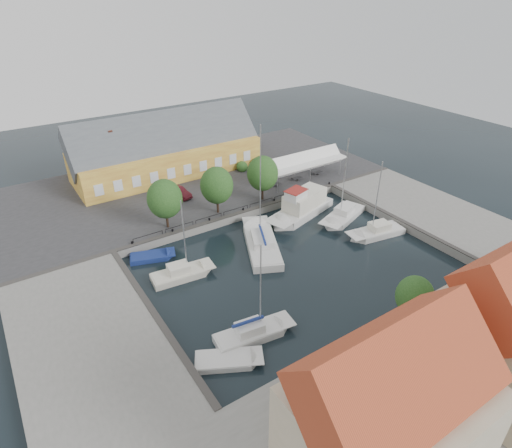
{
  "coord_description": "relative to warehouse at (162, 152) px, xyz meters",
  "views": [
    {
      "loc": [
        -24.85,
        -31.86,
        27.41
      ],
      "look_at": [
        0.0,
        6.0,
        1.5
      ],
      "focal_mm": 30.0,
      "sensor_mm": 36.0,
      "label": 1
    }
  ],
  "objects": [
    {
      "name": "car_red",
      "position": [
        -1.62,
        -9.23,
        -2.75
      ],
      "size": [
        2.37,
        4.34,
        1.36
      ],
      "primitive_type": "imported",
      "rotation": [
        0.0,
        0.0,
        0.24
      ],
      "color": "#53121B",
      "rests_on": "north_quay"
    },
    {
      "name": "quay_trees",
      "position": [
        0.6,
        -16.36,
        0.45
      ],
      "size": [
        18.2,
        4.2,
        6.3
      ],
      "color": "black",
      "rests_on": "north_quay"
    },
    {
      "name": "west_boat_d",
      "position": [
        -7.24,
        -36.81,
        -4.16
      ],
      "size": [
        7.57,
        3.13,
        10.02
      ],
      "color": "silver",
      "rests_on": "ground"
    },
    {
      "name": "trawler",
      "position": [
        10.51,
        -21.4,
        -3.41
      ],
      "size": [
        11.67,
        6.29,
        5.0
      ],
      "color": "silver",
      "rests_on": "ground"
    },
    {
      "name": "center_sailboat",
      "position": [
        1.56,
        -25.12,
        -4.07
      ],
      "size": [
        7.65,
        11.39,
        15.0
      ],
      "color": "silver",
      "rests_on": "ground"
    },
    {
      "name": "south_bank",
      "position": [
        2.6,
        -49.36,
        -3.93
      ],
      "size": [
        56.0,
        14.0,
        1.0
      ],
      "primitive_type": "cube",
      "color": "slate",
      "rests_on": "ground"
    },
    {
      "name": "warehouse",
      "position": [
        0.0,
        0.0,
        0.0
      ],
      "size": [
        28.56,
        14.0,
        9.55
      ],
      "color": "#BB7C2D",
      "rests_on": "north_quay"
    },
    {
      "name": "quay_edge_fittings",
      "position": [
        2.62,
        -23.61,
        -3.37
      ],
      "size": [
        56.0,
        24.72,
        0.4
      ],
      "color": "#383533",
      "rests_on": "north_quay"
    },
    {
      "name": "car_silver",
      "position": [
        18.04,
        3.14,
        -2.72
      ],
      "size": [
        4.33,
        2.15,
        1.42
      ],
      "primitive_type": "imported",
      "rotation": [
        0.0,
        0.0,
        1.45
      ],
      "color": "#989A9F",
      "rests_on": "north_quay"
    },
    {
      "name": "west_boat_b",
      "position": [
        -8.78,
        -25.31,
        -4.17
      ],
      "size": [
        6.96,
        2.97,
        9.48
      ],
      "color": "beige",
      "rests_on": "ground"
    },
    {
      "name": "east_quay",
      "position": [
        24.6,
        -30.36,
        -3.93
      ],
      "size": [
        12.0,
        24.0,
        1.0
      ],
      "primitive_type": "cube",
      "color": "slate",
      "rests_on": "ground"
    },
    {
      "name": "east_boat_a",
      "position": [
        14.49,
        -25.16,
        -4.17
      ],
      "size": [
        8.67,
        5.45,
        11.79
      ],
      "color": "silver",
      "rests_on": "ground"
    },
    {
      "name": "launch_nw",
      "position": [
        -10.12,
        -20.22,
        -4.34
      ],
      "size": [
        5.37,
        3.49,
        0.88
      ],
      "color": "navy",
      "rests_on": "ground"
    },
    {
      "name": "north_quay",
      "position": [
        2.6,
        -5.36,
        -3.93
      ],
      "size": [
        56.0,
        26.0,
        1.0
      ],
      "primitive_type": "cube",
      "color": "#2D2D30",
      "rests_on": "ground"
    },
    {
      "name": "townhouses",
      "position": [
        4.52,
        -51.6,
        1.4
      ],
      "size": [
        36.3,
        8.5,
        12.0
      ],
      "color": "#C6B398",
      "rests_on": "south_bank"
    },
    {
      "name": "launch_sw",
      "position": [
        -10.54,
        -38.11,
        -4.34
      ],
      "size": [
        5.95,
        4.48,
        0.98
      ],
      "color": "silver",
      "rests_on": "ground"
    },
    {
      "name": "tent_canopy",
      "position": [
        16.6,
        -13.86,
        -0.74
      ],
      "size": [
        14.0,
        4.0,
        2.83
      ],
      "color": "white",
      "rests_on": "north_quay"
    },
    {
      "name": "ground",
      "position": [
        2.6,
        -28.36,
        -4.43
      ],
      "size": [
        140.0,
        140.0,
        0.0
      ],
      "primitive_type": "plane",
      "color": "black",
      "rests_on": "ground"
    },
    {
      "name": "east_boat_b",
      "position": [
        14.97,
        -30.61,
        -4.17
      ],
      "size": [
        7.77,
        3.63,
        10.38
      ],
      "color": "silver",
      "rests_on": "ground"
    },
    {
      "name": "west_quay",
      "position": [
        -19.4,
        -30.36,
        -3.93
      ],
      "size": [
        12.0,
        24.0,
        1.0
      ],
      "primitive_type": "cube",
      "color": "slate",
      "rests_on": "ground"
    }
  ]
}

